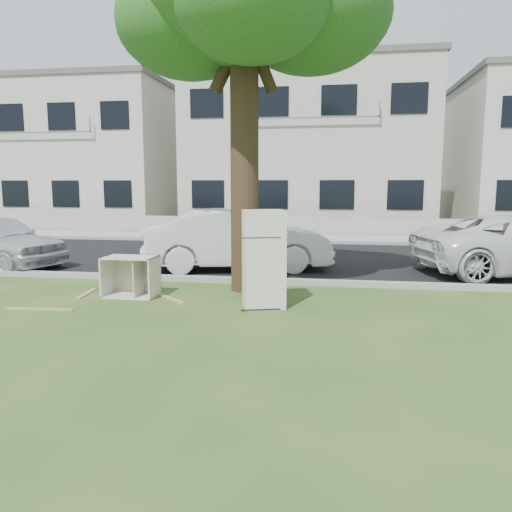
# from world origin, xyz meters

# --- Properties ---
(ground) EXTENTS (120.00, 120.00, 0.00)m
(ground) POSITION_xyz_m (0.00, 0.00, 0.00)
(ground) COLOR #2C4F1C
(road) EXTENTS (120.00, 7.00, 0.01)m
(road) POSITION_xyz_m (0.00, 6.00, 0.01)
(road) COLOR black
(road) RESTS_ON ground
(kerb_near) EXTENTS (120.00, 0.18, 0.12)m
(kerb_near) POSITION_xyz_m (0.00, 2.45, 0.00)
(kerb_near) COLOR gray
(kerb_near) RESTS_ON ground
(kerb_far) EXTENTS (120.00, 0.18, 0.12)m
(kerb_far) POSITION_xyz_m (0.00, 9.55, 0.00)
(kerb_far) COLOR gray
(kerb_far) RESTS_ON ground
(sidewalk) EXTENTS (120.00, 2.80, 0.01)m
(sidewalk) POSITION_xyz_m (0.00, 11.00, 0.01)
(sidewalk) COLOR gray
(sidewalk) RESTS_ON ground
(low_wall) EXTENTS (120.00, 0.15, 0.70)m
(low_wall) POSITION_xyz_m (0.00, 12.60, 0.35)
(low_wall) COLOR gray
(low_wall) RESTS_ON ground
(townhouse_left) EXTENTS (10.20, 8.16, 7.04)m
(townhouse_left) POSITION_xyz_m (-12.00, 17.50, 3.52)
(townhouse_left) COLOR beige
(townhouse_left) RESTS_ON ground
(townhouse_center) EXTENTS (11.22, 8.16, 7.44)m
(townhouse_center) POSITION_xyz_m (0.00, 17.50, 3.72)
(townhouse_center) COLOR beige
(townhouse_center) RESTS_ON ground
(fridge) EXTENTS (0.82, 0.78, 1.63)m
(fridge) POSITION_xyz_m (0.15, 0.56, 0.81)
(fridge) COLOR white
(fridge) RESTS_ON ground
(cabinet) EXTENTS (0.96, 0.61, 0.74)m
(cabinet) POSITION_xyz_m (-2.38, 0.94, 0.37)
(cabinet) COLOR silver
(cabinet) RESTS_ON ground
(plank_a) EXTENTS (1.15, 0.18, 0.02)m
(plank_a) POSITION_xyz_m (-3.48, -0.25, 0.01)
(plank_a) COLOR #AE8054
(plank_a) RESTS_ON ground
(plank_b) EXTENTS (0.78, 0.74, 0.02)m
(plank_b) POSITION_xyz_m (-1.60, 0.82, 0.01)
(plank_b) COLOR #A08353
(plank_b) RESTS_ON ground
(plank_c) EXTENTS (0.19, 0.87, 0.02)m
(plank_c) POSITION_xyz_m (-3.29, 0.98, 0.01)
(plank_c) COLOR tan
(plank_c) RESTS_ON ground
(car_center) EXTENTS (4.64, 2.49, 1.45)m
(car_center) POSITION_xyz_m (-0.97, 4.05, 0.73)
(car_center) COLOR silver
(car_center) RESTS_ON ground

